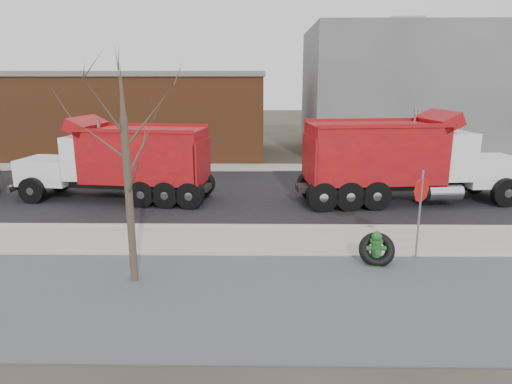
{
  "coord_description": "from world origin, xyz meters",
  "views": [
    {
      "loc": [
        -0.08,
        -12.91,
        4.84
      ],
      "look_at": [
        -0.26,
        0.88,
        1.4
      ],
      "focal_mm": 32.0,
      "sensor_mm": 36.0,
      "label": 1
    }
  ],
  "objects_px": {
    "truck_tire": "(377,250)",
    "dump_truck_red_a": "(402,157)",
    "stop_sign": "(421,199)",
    "fire_hydrant": "(376,250)",
    "dump_truck_red_b": "(122,159)"
  },
  "relations": [
    {
      "from": "truck_tire",
      "to": "fire_hydrant",
      "type": "bearing_deg",
      "value": -120.35
    },
    {
      "from": "fire_hydrant",
      "to": "dump_truck_red_b",
      "type": "bearing_deg",
      "value": 142.36
    },
    {
      "from": "stop_sign",
      "to": "dump_truck_red_b",
      "type": "xyz_separation_m",
      "value": [
        -9.86,
        6.19,
        -0.02
      ]
    },
    {
      "from": "dump_truck_red_b",
      "to": "fire_hydrant",
      "type": "bearing_deg",
      "value": 149.46
    },
    {
      "from": "fire_hydrant",
      "to": "dump_truck_red_a",
      "type": "relative_size",
      "value": 0.11
    },
    {
      "from": "dump_truck_red_a",
      "to": "dump_truck_red_b",
      "type": "distance_m",
      "value": 11.13
    },
    {
      "from": "stop_sign",
      "to": "truck_tire",
      "type": "bearing_deg",
      "value": -177.91
    },
    {
      "from": "truck_tire",
      "to": "dump_truck_red_a",
      "type": "distance_m",
      "value": 6.97
    },
    {
      "from": "fire_hydrant",
      "to": "truck_tire",
      "type": "bearing_deg",
      "value": 59.44
    },
    {
      "from": "fire_hydrant",
      "to": "dump_truck_red_a",
      "type": "height_order",
      "value": "dump_truck_red_a"
    },
    {
      "from": "fire_hydrant",
      "to": "dump_truck_red_a",
      "type": "distance_m",
      "value": 7.04
    },
    {
      "from": "fire_hydrant",
      "to": "dump_truck_red_b",
      "type": "relative_size",
      "value": 0.12
    },
    {
      "from": "fire_hydrant",
      "to": "stop_sign",
      "type": "bearing_deg",
      "value": 19.46
    },
    {
      "from": "truck_tire",
      "to": "stop_sign",
      "type": "bearing_deg",
      "value": 17.37
    },
    {
      "from": "stop_sign",
      "to": "dump_truck_red_b",
      "type": "relative_size",
      "value": 0.31
    }
  ]
}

